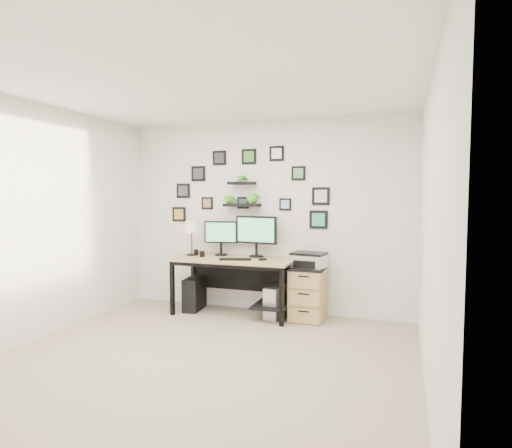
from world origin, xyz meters
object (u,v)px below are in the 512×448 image
at_px(file_cabinet, 308,293).
at_px(monitor_left, 221,235).
at_px(pc_tower_black, 194,294).
at_px(printer, 309,260).
at_px(mug, 202,254).
at_px(pc_tower_grey, 276,302).
at_px(table_lamp, 192,227).
at_px(monitor_right, 256,233).
at_px(desk, 237,267).

bearing_deg(file_cabinet, monitor_left, 174.92).
bearing_deg(pc_tower_black, printer, -4.10).
bearing_deg(mug, pc_tower_grey, 1.82).
relative_size(mug, pc_tower_grey, 0.19).
distance_m(pc_tower_black, printer, 1.68).
bearing_deg(monitor_left, table_lamp, -163.33).
bearing_deg(monitor_right, desk, -137.44).
bearing_deg(printer, pc_tower_black, -177.53).
xyz_separation_m(monitor_left, table_lamp, (-0.39, -0.12, 0.11)).
bearing_deg(monitor_left, monitor_right, 2.37).
bearing_deg(pc_tower_black, pc_tower_grey, -6.92).
bearing_deg(mug, desk, 5.25).
distance_m(mug, file_cabinet, 1.52).
bearing_deg(mug, pc_tower_black, 164.33).
height_order(monitor_right, mug, monitor_right).
bearing_deg(pc_tower_black, mug, -22.24).
relative_size(table_lamp, pc_tower_grey, 1.11).
height_order(monitor_left, pc_tower_black, monitor_left).
bearing_deg(monitor_right, mug, -161.28).
height_order(monitor_right, table_lamp, monitor_right).
xyz_separation_m(desk, monitor_left, (-0.30, 0.17, 0.40)).
bearing_deg(desk, mug, -174.75).
bearing_deg(printer, monitor_left, 175.19).
bearing_deg(pc_tower_black, table_lamp, 130.61).
bearing_deg(file_cabinet, monitor_right, 169.91).
relative_size(table_lamp, file_cabinet, 0.73).
relative_size(desk, table_lamp, 3.29).
distance_m(desk, pc_tower_black, 0.75).
bearing_deg(monitor_left, file_cabinet, -5.08).
bearing_deg(file_cabinet, pc_tower_grey, -170.23).
xyz_separation_m(desk, pc_tower_black, (-0.63, -0.00, -0.40)).
height_order(monitor_left, pc_tower_grey, monitor_left).
relative_size(desk, mug, 19.65).
relative_size(monitor_left, file_cabinet, 0.71).
xyz_separation_m(table_lamp, mug, (0.21, -0.10, -0.35)).
distance_m(desk, table_lamp, 0.87).
bearing_deg(monitor_right, printer, -9.61).
xyz_separation_m(pc_tower_grey, file_cabinet, (0.41, 0.07, 0.13)).
bearing_deg(monitor_right, file_cabinet, -10.09).
bearing_deg(pc_tower_grey, monitor_left, 167.93).
relative_size(table_lamp, mug, 5.97).
xyz_separation_m(mug, printer, (1.45, 0.11, -0.03)).
height_order(file_cabinet, printer, printer).
distance_m(pc_tower_black, pc_tower_grey, 1.18).
height_order(mug, printer, printer).
xyz_separation_m(desk, file_cabinet, (0.96, 0.06, -0.29)).
relative_size(pc_tower_grey, printer, 0.95).
bearing_deg(pc_tower_black, file_cabinet, -4.30).
bearing_deg(monitor_right, monitor_left, -177.63).
xyz_separation_m(table_lamp, file_cabinet, (1.65, 0.01, -0.81)).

